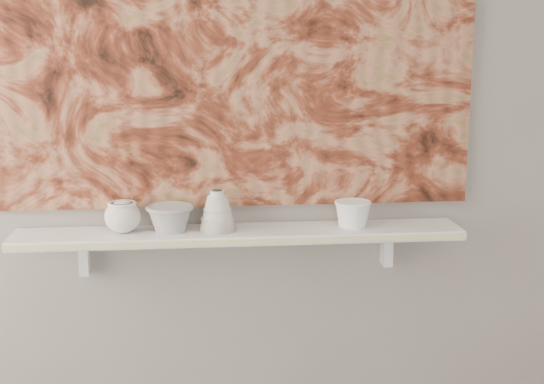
{
  "coord_description": "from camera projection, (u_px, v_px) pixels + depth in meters",
  "views": [
    {
      "loc": [
        -0.13,
        -0.79,
        1.53
      ],
      "look_at": [
        0.1,
        1.49,
        1.05
      ],
      "focal_mm": 50.0,
      "sensor_mm": 36.0,
      "label": 1
    }
  ],
  "objects": [
    {
      "name": "bracket_left",
      "position": [
        84.0,
        256.0,
        2.4
      ],
      "size": [
        0.03,
        0.06,
        0.12
      ],
      "primitive_type": "cube",
      "color": "silver",
      "rests_on": "wall_back"
    },
    {
      "name": "painting",
      "position": [
        236.0,
        31.0,
        2.32
      ],
      "size": [
        1.5,
        0.02,
        1.1
      ],
      "primitive_type": "cube",
      "color": "maroon",
      "rests_on": "wall_back"
    },
    {
      "name": "bell_vessel",
      "position": [
        217.0,
        210.0,
        2.35
      ],
      "size": [
        0.12,
        0.12,
        0.13
      ],
      "primitive_type": null,
      "rotation": [
        0.0,
        0.0,
        -0.0
      ],
      "color": "beige",
      "rests_on": "shelf"
    },
    {
      "name": "bowl_white",
      "position": [
        353.0,
        214.0,
        2.39
      ],
      "size": [
        0.13,
        0.13,
        0.08
      ],
      "primitive_type": null,
      "rotation": [
        0.0,
        0.0,
        0.14
      ],
      "color": "white",
      "rests_on": "shelf"
    },
    {
      "name": "cup_cream",
      "position": [
        123.0,
        217.0,
        2.32
      ],
      "size": [
        0.12,
        0.12,
        0.1
      ],
      "primitive_type": null,
      "rotation": [
        0.0,
        0.0,
        -0.05
      ],
      "color": "white",
      "rests_on": "shelf"
    },
    {
      "name": "bowl_grey",
      "position": [
        170.0,
        218.0,
        2.34
      ],
      "size": [
        0.16,
        0.16,
        0.09
      ],
      "primitive_type": null,
      "rotation": [
        0.0,
        0.0,
        -0.06
      ],
      "color": "#A2A19F",
      "rests_on": "shelf"
    },
    {
      "name": "shelf",
      "position": [
        239.0,
        234.0,
        2.37
      ],
      "size": [
        1.4,
        0.18,
        0.03
      ],
      "primitive_type": "cube",
      "color": "silver",
      "rests_on": "wall_back"
    },
    {
      "name": "bracket_right",
      "position": [
        387.0,
        247.0,
        2.5
      ],
      "size": [
        0.03,
        0.06,
        0.12
      ],
      "primitive_type": "cube",
      "color": "silver",
      "rests_on": "wall_back"
    },
    {
      "name": "shelf_stripe",
      "position": [
        241.0,
        242.0,
        2.28
      ],
      "size": [
        1.4,
        0.01,
        0.02
      ],
      "primitive_type": "cube",
      "color": "beige",
      "rests_on": "shelf"
    },
    {
      "name": "wall_back",
      "position": [
        236.0,
        93.0,
        2.37
      ],
      "size": [
        3.6,
        0.0,
        3.6
      ],
      "primitive_type": "plane",
      "rotation": [
        1.57,
        0.0,
        0.0
      ],
      "color": "gray",
      "rests_on": "floor"
    },
    {
      "name": "house_motif",
      "position": [
        378.0,
        129.0,
        2.42
      ],
      "size": [
        0.09,
        0.0,
        0.08
      ],
      "primitive_type": "cube",
      "color": "black",
      "rests_on": "painting"
    }
  ]
}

